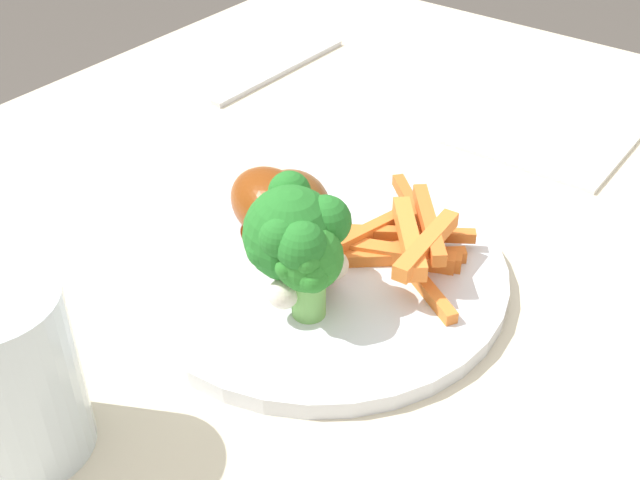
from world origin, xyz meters
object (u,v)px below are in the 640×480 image
dinner_plate (320,271)px  broccoli_floret_middle (293,233)px  fork (281,71)px  broccoli_floret_front (309,264)px  chicken_drumstick_near (275,208)px  water_glass (11,377)px  carrot_fries_pile (404,244)px  dining_table (290,397)px  chicken_drumstick_far (289,214)px

dinner_plate → broccoli_floret_middle: bearing=10.6°
broccoli_floret_middle → fork: broccoli_floret_middle is taller
fork → broccoli_floret_front: bearing=-137.2°
broccoli_floret_front → chicken_drumstick_near: (-0.05, -0.07, -0.02)m
fork → water_glass: (0.45, 0.19, 0.05)m
carrot_fries_pile → water_glass: 0.26m
chicken_drumstick_near → dining_table: bearing=46.8°
dining_table → water_glass: water_glass is taller
chicken_drumstick_far → fork: 0.30m
dining_table → chicken_drumstick_near: bearing=-133.2°
broccoli_floret_front → fork: size_ratio=0.34×
water_glass → chicken_drumstick_far: bearing=179.2°
water_glass → dining_table: bearing=171.6°
dinner_plate → fork: 0.33m
broccoli_floret_middle → chicken_drumstick_far: broccoli_floret_middle is taller
carrot_fries_pile → chicken_drumstick_near: bearing=-71.8°
carrot_fries_pile → water_glass: water_glass is taller
dining_table → chicken_drumstick_near: size_ratio=8.37×
chicken_drumstick_near → fork: (-0.23, -0.19, -0.03)m
dinner_plate → water_glass: (0.21, -0.04, 0.05)m
dinner_plate → chicken_drumstick_near: (-0.01, -0.05, 0.03)m
broccoli_floret_front → dining_table: bearing=-121.0°
dinner_plate → water_glass: bearing=-10.4°
dining_table → dinner_plate: (-0.02, 0.01, 0.11)m
carrot_fries_pile → chicken_drumstick_near: chicken_drumstick_near is taller
dining_table → fork: fork is taller
water_glass → fork: bearing=-156.7°
broccoli_floret_front → broccoli_floret_middle: 0.02m
dinner_plate → carrot_fries_pile: carrot_fries_pile is taller
fork → water_glass: size_ratio=1.86×
dining_table → water_glass: (0.18, -0.03, 0.16)m
carrot_fries_pile → fork: 0.34m
broccoli_floret_front → fork: bearing=-138.1°
dining_table → broccoli_floret_front: bearing=59.0°
carrot_fries_pile → water_glass: (0.24, -0.08, 0.03)m
fork → chicken_drumstick_far: bearing=-138.7°
broccoli_floret_middle → fork: bearing=-139.4°
dinner_plate → broccoli_floret_front: 0.07m
carrot_fries_pile → fork: bearing=-126.6°
broccoli_floret_front → carrot_fries_pile: (-0.08, 0.02, -0.03)m
chicken_drumstick_far → broccoli_floret_middle: bearing=41.5°
broccoli_floret_front → broccoli_floret_middle: broccoli_floret_middle is taller
chicken_drumstick_far → fork: chicken_drumstick_far is taller
dinner_plate → water_glass: size_ratio=2.46×
carrot_fries_pile → chicken_drumstick_far: 0.08m
water_glass → dinner_plate: bearing=169.6°
carrot_fries_pile → chicken_drumstick_far: bearing=-70.8°
broccoli_floret_middle → dining_table: bearing=-126.6°
broccoli_floret_front → chicken_drumstick_far: broccoli_floret_front is taller
dining_table → dinner_plate: size_ratio=4.22×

